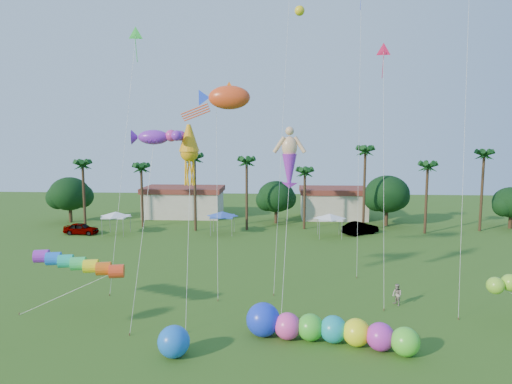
# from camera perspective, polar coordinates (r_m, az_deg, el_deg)

# --- Properties ---
(tree_line) EXTENTS (69.46, 8.91, 11.00)m
(tree_line) POSITION_cam_1_polar(r_m,az_deg,el_deg) (66.68, 4.73, -0.48)
(tree_line) COLOR #3A2819
(tree_line) RESTS_ON ground
(buildings_row) EXTENTS (35.00, 7.00, 4.00)m
(buildings_row) POSITION_cam_1_polar(r_m,az_deg,el_deg) (73.09, -0.63, -1.60)
(buildings_row) COLOR beige
(buildings_row) RESTS_ON ground
(tent_row) EXTENTS (31.00, 4.00, 0.60)m
(tent_row) POSITION_cam_1_polar(r_m,az_deg,el_deg) (59.83, -4.30, -2.82)
(tent_row) COLOR white
(tent_row) RESTS_ON ground
(car_a) EXTENTS (4.57, 2.08, 1.52)m
(car_a) POSITION_cam_1_polar(r_m,az_deg,el_deg) (64.83, -21.01, -4.29)
(car_a) COLOR #4C4C54
(car_a) RESTS_ON ground
(car_b) EXTENTS (5.19, 4.18, 1.66)m
(car_b) POSITION_cam_1_polar(r_m,az_deg,el_deg) (62.13, 12.90, -4.41)
(car_b) COLOR #4C4C54
(car_b) RESTS_ON ground
(spectator_b) EXTENTS (0.92, 1.01, 1.67)m
(spectator_b) POSITION_cam_1_polar(r_m,az_deg,el_deg) (37.49, 17.22, -12.17)
(spectator_b) COLOR #A19386
(spectator_b) RESTS_ON ground
(caterpillar_inflatable) EXTENTS (10.71, 4.41, 2.20)m
(caterpillar_inflatable) POSITION_cam_1_polar(r_m,az_deg,el_deg) (30.19, 8.34, -16.55)
(caterpillar_inflatable) COLOR #F941A7
(caterpillar_inflatable) RESTS_ON ground
(blue_ball) EXTENTS (1.90, 1.90, 1.90)m
(blue_ball) POSITION_cam_1_polar(r_m,az_deg,el_deg) (28.61, -10.25, -17.92)
(blue_ball) COLOR blue
(blue_ball) RESTS_ON ground
(rainbow_tube) EXTENTS (9.27, 1.22, 3.93)m
(rainbow_tube) POSITION_cam_1_polar(r_m,az_deg,el_deg) (34.85, -19.80, -9.26)
(rainbow_tube) COLOR #F23F1A
(rainbow_tube) RESTS_ON ground
(green_worm) EXTENTS (8.91, 3.63, 3.57)m
(green_worm) POSITION_cam_1_polar(r_m,az_deg,el_deg) (35.50, 27.74, -10.31)
(green_worm) COLOR #84CF2E
(green_worm) RESTS_ON ground
(merman_kite) EXTENTS (2.22, 4.95, 13.25)m
(merman_kite) POSITION_cam_1_polar(r_m,az_deg,el_deg) (34.54, 4.19, 3.78)
(merman_kite) COLOR #E7B483
(merman_kite) RESTS_ON ground
(fish_kite) EXTENTS (5.55, 5.70, 17.24)m
(fish_kite) POSITION_cam_1_polar(r_m,az_deg,el_deg) (38.86, -3.37, 11.70)
(fish_kite) COLOR #EB461A
(fish_kite) RESTS_ON ground
(squid_kite) EXTENTS (1.77, 4.61, 13.87)m
(squid_kite) POSITION_cam_1_polar(r_m,az_deg,el_deg) (32.90, -8.34, 4.88)
(squid_kite) COLOR orange
(squid_kite) RESTS_ON ground
(lobster_kite) EXTENTS (4.08, 5.24, 13.61)m
(lobster_kite) POSITION_cam_1_polar(r_m,az_deg,el_deg) (33.00, -12.69, 6.69)
(lobster_kite) COLOR purple
(lobster_kite) RESTS_ON ground
(delta_kite_red) EXTENTS (1.28, 4.10, 20.16)m
(delta_kite_red) POSITION_cam_1_polar(r_m,az_deg,el_deg) (38.28, 15.65, 16.18)
(delta_kite_red) COLOR #E11949
(delta_kite_red) RESTS_ON ground
(delta_kite_green) EXTENTS (2.10, 4.96, 22.29)m
(delta_kite_green) POSITION_cam_1_polar(r_m,az_deg,el_deg) (42.51, -14.85, 18.13)
(delta_kite_green) COLOR #37EB44
(delta_kite_green) RESTS_ON ground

